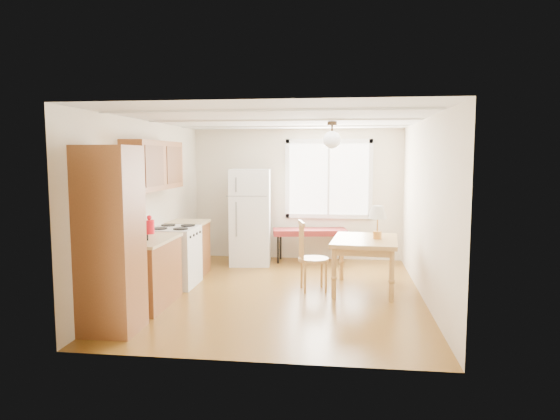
% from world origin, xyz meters
% --- Properties ---
extents(room_shell, '(4.60, 5.60, 2.62)m').
position_xyz_m(room_shell, '(0.00, 0.00, 1.25)').
color(room_shell, '#593712').
rests_on(room_shell, ground).
extents(kitchen_run, '(0.65, 3.40, 2.20)m').
position_xyz_m(kitchen_run, '(-1.72, -0.63, 0.84)').
color(kitchen_run, brown).
rests_on(kitchen_run, ground).
extents(window_unit, '(1.64, 0.05, 1.51)m').
position_xyz_m(window_unit, '(0.60, 2.47, 1.55)').
color(window_unit, white).
rests_on(window_unit, room_shell).
extents(pendant_light, '(0.26, 0.26, 0.40)m').
position_xyz_m(pendant_light, '(0.70, 0.40, 2.24)').
color(pendant_light, '#2F2215').
rests_on(pendant_light, room_shell).
extents(refrigerator, '(0.79, 0.79, 1.74)m').
position_xyz_m(refrigerator, '(-0.81, 1.88, 0.87)').
color(refrigerator, white).
rests_on(refrigerator, ground).
extents(bench, '(1.42, 0.72, 0.63)m').
position_xyz_m(bench, '(0.27, 2.15, 0.56)').
color(bench, maroon).
rests_on(bench, ground).
extents(dining_table, '(1.04, 1.32, 0.77)m').
position_xyz_m(dining_table, '(1.21, 0.30, 0.67)').
color(dining_table, '#A67A40').
rests_on(dining_table, ground).
extents(chair, '(0.48, 0.48, 1.03)m').
position_xyz_m(chair, '(0.36, 0.15, 0.59)').
color(chair, '#A67A40').
rests_on(chair, ground).
extents(table_lamp, '(0.28, 0.28, 0.49)m').
position_xyz_m(table_lamp, '(1.38, 0.30, 1.13)').
color(table_lamp, '#BD833C').
rests_on(table_lamp, dining_table).
extents(coffee_maker, '(0.22, 0.26, 0.35)m').
position_xyz_m(coffee_maker, '(-1.72, -1.09, 1.03)').
color(coffee_maker, black).
rests_on(coffee_maker, kitchen_run).
extents(kettle, '(0.14, 0.14, 0.26)m').
position_xyz_m(kettle, '(-1.81, -0.44, 1.01)').
color(kettle, red).
rests_on(kettle, kitchen_run).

